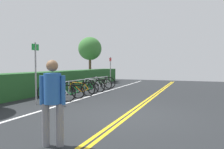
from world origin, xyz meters
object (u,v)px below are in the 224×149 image
object	(u,v)px
bicycle_0	(56,93)
bicycle_5	(98,84)
bicycle_3	(85,87)
pedestrian	(53,97)
sign_post_near	(36,68)
tree_mid	(90,49)
bicycle_1	(68,91)
bicycle_6	(102,83)
bicycle_4	(93,85)
bicycle_2	(79,89)
sign_post_far	(110,68)
bike_rack	(85,82)

from	to	relation	value
bicycle_0	bicycle_5	size ratio (longest dim) A/B	0.95
bicycle_3	pedestrian	distance (m)	7.65
sign_post_near	tree_mid	bearing A→B (deg)	15.55
tree_mid	bicycle_1	bearing A→B (deg)	-159.96
bicycle_6	sign_post_near	bearing A→B (deg)	179.68
bicycle_4	sign_post_near	bearing A→B (deg)	177.34
bicycle_4	bicycle_2	bearing A→B (deg)	-177.94
bicycle_6	sign_post_far	xyz separation A→B (m)	(1.52, 0.01, 0.89)
pedestrian	sign_post_far	xyz separation A→B (m)	(11.15, 3.21, 0.32)
bicycle_3	sign_post_near	world-z (taller)	sign_post_near
bicycle_0	bicycle_6	world-z (taller)	bicycle_6
tree_mid	bicycle_5	bearing A→B (deg)	-148.47
bicycle_5	sign_post_far	xyz separation A→B (m)	(2.38, 0.11, 0.93)
sign_post_far	bike_rack	bearing A→B (deg)	-178.03
bicycle_0	bicycle_5	distance (m)	4.48
bicycle_2	bicycle_3	bearing A→B (deg)	8.02
bicycle_3	bicycle_5	world-z (taller)	bicycle_5
bicycle_3	bicycle_6	bearing A→B (deg)	2.77
bicycle_0	sign_post_near	xyz separation A→B (m)	(-0.93, 0.26, 1.07)
bike_rack	bicycle_3	world-z (taller)	bike_rack
bicycle_2	bicycle_5	distance (m)	2.61
bicycle_5	bicycle_6	xyz separation A→B (m)	(0.86, 0.09, 0.04)
bicycle_0	bicycle_4	size ratio (longest dim) A/B	0.99
bicycle_2	tree_mid	size ratio (longest dim) A/B	0.45
bicycle_6	pedestrian	world-z (taller)	pedestrian
bicycle_3	bicycle_4	world-z (taller)	bicycle_4
bicycle_1	sign_post_near	size ratio (longest dim) A/B	0.72
bike_rack	bicycle_6	xyz separation A→B (m)	(2.61, 0.13, -0.22)
bicycle_1	bicycle_2	xyz separation A→B (m)	(0.90, -0.09, 0.03)
tree_mid	sign_post_near	bearing A→B (deg)	-164.45
bicycle_0	bicycle_4	world-z (taller)	bicycle_4
bicycle_4	tree_mid	size ratio (longest dim) A/B	0.44
bicycle_2	pedestrian	distance (m)	6.86
bicycle_3	bicycle_2	bearing A→B (deg)	-171.98
bicycle_3	tree_mid	distance (m)	7.74
sign_post_far	tree_mid	xyz separation A→B (m)	(2.48, 2.88, 1.63)
bike_rack	pedestrian	world-z (taller)	pedestrian
bicycle_5	pedestrian	world-z (taller)	pedestrian
bicycle_1	bicycle_4	distance (m)	2.69
bicycle_1	tree_mid	world-z (taller)	tree_mid
bicycle_2	bicycle_3	size ratio (longest dim) A/B	1.06
bicycle_1	bicycle_3	bearing A→B (deg)	1.01
pedestrian	sign_post_far	bearing A→B (deg)	16.07
bike_rack	bicycle_4	size ratio (longest dim) A/B	3.74
tree_mid	pedestrian	bearing A→B (deg)	-155.93
bicycle_6	tree_mid	size ratio (longest dim) A/B	0.44
bicycle_2	tree_mid	world-z (taller)	tree_mid
bike_rack	sign_post_far	bearing A→B (deg)	1.97
pedestrian	bicycle_1	bearing A→B (deg)	29.96
bicycle_0	bike_rack	bearing A→B (deg)	2.12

